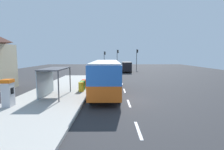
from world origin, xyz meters
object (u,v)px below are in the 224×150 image
bus_shelter (51,75)px  traffic_light_median (117,56)px  traffic_light_far_side (104,57)px  ticket_machine (7,93)px  white_van (126,66)px  recycling_bin_red (84,83)px  recycling_bin_orange (83,85)px  traffic_light_near_side (136,56)px  recycling_bin_yellow (80,87)px  sedan_near (124,67)px  bus (105,75)px  recycling_bin_green (81,86)px

bus_shelter → traffic_light_median: bearing=78.3°
traffic_light_far_side → ticket_machine: bearing=-98.7°
white_van → traffic_light_median: 8.85m
ticket_machine → recycling_bin_red: (4.27, 7.25, -0.52)m
ticket_machine → recycling_bin_orange: bearing=56.9°
ticket_machine → traffic_light_near_side: size_ratio=0.36×
white_van → recycling_bin_yellow: (-6.40, -22.33, -0.69)m
traffic_light_near_side → traffic_light_median: size_ratio=1.01×
recycling_bin_yellow → traffic_light_median: size_ratio=0.18×
white_van → ticket_machine: (-10.67, -27.49, -0.17)m
sedan_near → ticket_machine: ticket_machine is taller
recycling_bin_yellow → traffic_light_median: (4.60, 30.72, 2.86)m
sedan_near → recycling_bin_yellow: sedan_near is taller
bus → traffic_light_far_side: (-1.39, 29.81, 1.39)m
bus → white_van: bearing=80.0°
traffic_light_far_side → traffic_light_median: traffic_light_median is taller
sedan_near → traffic_light_near_side: bearing=-3.8°
traffic_light_median → bus_shelter: bearing=-101.7°
bus → traffic_light_near_side: bearing=76.0°
traffic_light_far_side → traffic_light_median: 3.60m
traffic_light_near_side → white_van: bearing=-115.9°
white_van → recycling_bin_green: size_ratio=5.53×
sedan_near → traffic_light_far_side: 5.95m
sedan_near → traffic_light_median: traffic_light_median is taller
traffic_light_near_side → bus_shelter: traffic_light_near_side is taller
traffic_light_far_side → bus_shelter: (-3.31, -31.97, -1.14)m
white_van → bus_shelter: bearing=-109.5°
white_van → recycling_bin_red: bearing=-107.6°
bus → recycling_bin_orange: bearing=152.6°
recycling_bin_yellow → white_van: bearing=74.0°
sedan_near → bus_shelter: bearing=-105.5°
recycling_bin_yellow → sedan_near: bearing=77.5°
recycling_bin_orange → recycling_bin_red: bearing=90.0°
recycling_bin_green → recycling_bin_orange: same height
white_van → recycling_bin_green: 22.57m
recycling_bin_green → recycling_bin_red: same height
white_van → ticket_machine: size_ratio=2.71×
ticket_machine → bus_shelter: (2.06, 3.10, 0.93)m
recycling_bin_orange → bus_shelter: bus_shelter is taller
sedan_near → recycling_bin_yellow: 30.04m
recycling_bin_green → traffic_light_median: bearing=81.3°
sedan_near → bus_shelter: 32.60m
white_van → traffic_light_far_side: bearing=124.9°
recycling_bin_green → bus_shelter: bearing=-128.8°
recycling_bin_green → recycling_bin_red: bearing=90.0°
recycling_bin_red → traffic_light_near_side: size_ratio=0.18×
ticket_machine → traffic_light_median: size_ratio=0.37×
sedan_near → recycling_bin_green: (-6.50, -28.63, -0.14)m
traffic_light_median → ticket_machine: bearing=-103.9°
traffic_light_far_side → bus: bearing=-87.3°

